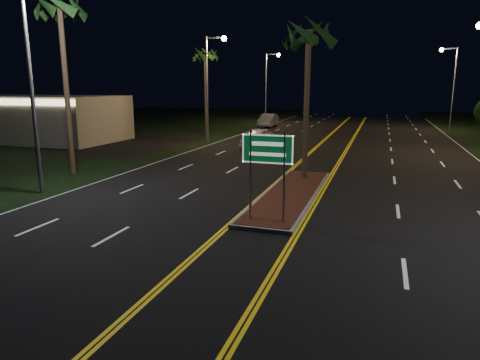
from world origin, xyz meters
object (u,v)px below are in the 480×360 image
at_px(palm_left_far, 205,55).
at_px(car_near, 257,136).
at_px(palm_median, 309,34).
at_px(palm_left_near, 60,9).
at_px(streetlight_left_far, 269,80).
at_px(commercial_building, 37,118).
at_px(car_far, 268,119).
at_px(streetlight_right_far, 451,79).
at_px(median_island, 290,194).
at_px(streetlight_left_mid, 211,76).
at_px(streetlight_left_near, 36,66).
at_px(highway_sign, 267,158).

distance_m(palm_left_far, car_near, 11.66).
xyz_separation_m(palm_median, palm_left_near, (-12.50, -2.50, 1.40)).
bearing_deg(streetlight_left_far, palm_left_near, -93.00).
distance_m(commercial_building, car_far, 25.70).
distance_m(streetlight_right_far, palm_median, 33.28).
bearing_deg(median_island, streetlight_left_far, 106.00).
xyz_separation_m(streetlight_right_far, car_far, (-20.11, -2.34, -4.74)).
bearing_deg(streetlight_left_mid, streetlight_left_near, -90.00).
distance_m(commercial_building, palm_left_far, 16.47).
bearing_deg(palm_median, palm_left_near, -168.69).
relative_size(streetlight_left_near, car_far, 1.65).
relative_size(commercial_building, palm_left_far, 1.70).
bearing_deg(streetlight_right_far, commercial_building, -148.99).
bearing_deg(palm_left_far, streetlight_left_mid, -61.33).
relative_size(highway_sign, streetlight_left_mid, 0.36).
height_order(commercial_building, palm_median, palm_median).
relative_size(streetlight_left_mid, car_far, 1.65).
bearing_deg(car_far, palm_median, -73.14).
bearing_deg(highway_sign, commercial_building, 146.52).
height_order(median_island, palm_left_far, palm_left_far).
height_order(streetlight_left_mid, palm_median, streetlight_left_mid).
height_order(streetlight_left_far, palm_left_near, palm_left_near).
distance_m(palm_left_near, car_far, 32.74).
relative_size(streetlight_right_far, palm_median, 1.08).
relative_size(streetlight_left_near, palm_left_far, 1.02).
bearing_deg(streetlight_left_near, streetlight_right_far, 60.81).
relative_size(highway_sign, streetlight_left_near, 0.36).
xyz_separation_m(median_island, highway_sign, (0.00, -4.20, 2.32)).
bearing_deg(car_near, palm_left_near, -114.55).
bearing_deg(commercial_building, streetlight_left_near, -46.10).
bearing_deg(palm_left_far, median_island, -58.64).
height_order(palm_median, car_near, palm_median).
xyz_separation_m(highway_sign, streetlight_left_mid, (-10.61, 21.20, 3.25)).
bearing_deg(median_island, car_near, 111.37).
distance_m(streetlight_left_near, palm_median, 12.55).
distance_m(highway_sign, palm_left_far, 28.77).
xyz_separation_m(streetlight_right_far, palm_left_far, (-23.41, -14.00, 2.09)).
distance_m(median_island, streetlight_left_mid, 20.80).
bearing_deg(streetlight_left_near, palm_median, 31.49).
xyz_separation_m(highway_sign, car_far, (-9.50, 36.86, -1.49)).
bearing_deg(median_island, streetlight_right_far, 73.13).
xyz_separation_m(highway_sign, car_near, (-5.76, 18.92, -1.50)).
bearing_deg(streetlight_left_mid, streetlight_right_far, 40.30).
bearing_deg(commercial_building, palm_left_near, -41.61).
height_order(commercial_building, streetlight_right_far, streetlight_right_far).
relative_size(streetlight_left_far, car_far, 1.65).
height_order(streetlight_left_near, palm_left_near, palm_left_near).
bearing_deg(palm_median, streetlight_right_far, 71.38).
xyz_separation_m(streetlight_left_mid, palm_median, (10.61, -13.50, 1.62)).
height_order(median_island, commercial_building, commercial_building).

